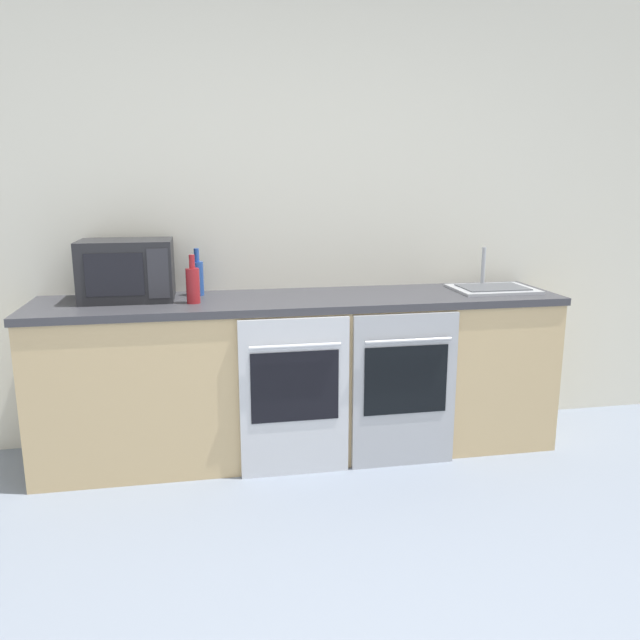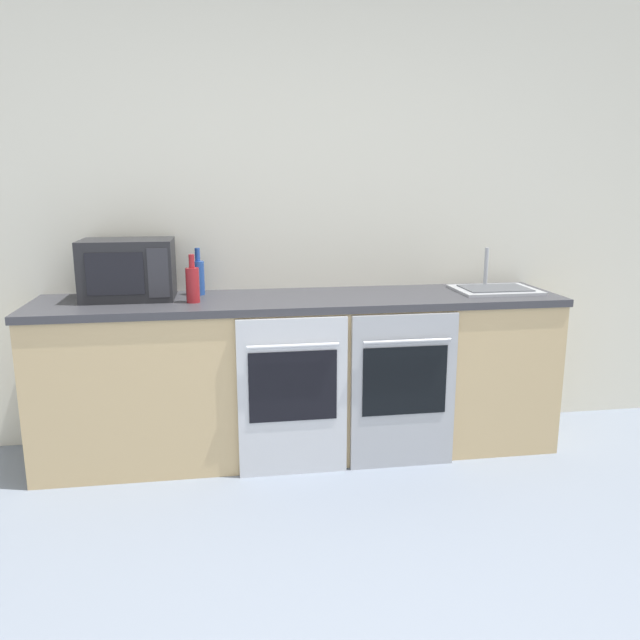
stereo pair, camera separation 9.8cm
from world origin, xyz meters
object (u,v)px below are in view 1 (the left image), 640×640
at_px(oven_left, 295,397).
at_px(bottle_red, 193,284).
at_px(sink, 492,288).
at_px(microwave, 127,270).
at_px(bottle_blue, 197,277).
at_px(oven_right, 405,390).

bearing_deg(oven_left, bottle_red, 153.69).
relative_size(bottle_red, sink, 0.55).
relative_size(oven_left, microwave, 1.76).
xyz_separation_m(oven_left, bottle_blue, (-0.47, 0.47, 0.56)).
height_order(oven_right, sink, sink).
distance_m(microwave, bottle_blue, 0.37).
distance_m(oven_left, bottle_blue, 0.87).
distance_m(bottle_blue, sink, 1.69).
distance_m(microwave, bottle_red, 0.38).
bearing_deg(oven_left, oven_right, 0.00).
bearing_deg(oven_right, oven_left, 180.00).
bearing_deg(oven_left, bottle_blue, 135.19).
bearing_deg(sink, bottle_blue, 175.29).
xyz_separation_m(oven_right, bottle_blue, (-1.06, 0.47, 0.56)).
bearing_deg(bottle_red, oven_left, -26.31).
height_order(bottle_blue, sink, bottle_blue).
bearing_deg(sink, oven_right, -152.21).
distance_m(microwave, sink, 2.06).
xyz_separation_m(oven_right, sink, (0.62, 0.33, 0.48)).
xyz_separation_m(oven_left, oven_right, (0.59, 0.00, 0.00)).
bearing_deg(microwave, bottle_blue, 10.25).
relative_size(bottle_blue, bottle_red, 1.03).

